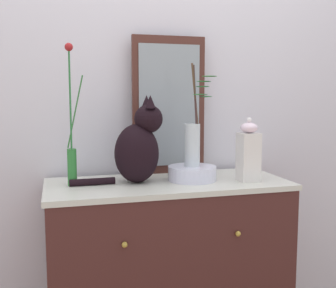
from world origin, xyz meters
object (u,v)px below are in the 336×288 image
at_px(mirror_leaning, 169,106).
at_px(bowl_porcelain, 192,173).
at_px(vase_glass_clear, 193,140).
at_px(jar_lidded_porcelain, 248,153).
at_px(cat_sitting, 138,147).
at_px(vase_slim_green, 72,146).
at_px(sideboard, 168,272).

distance_m(mirror_leaning, bowl_porcelain, 0.39).
relative_size(mirror_leaning, bowl_porcelain, 3.05).
relative_size(vase_glass_clear, jar_lidded_porcelain, 1.60).
distance_m(cat_sitting, vase_slim_green, 0.30).
bearing_deg(cat_sitting, vase_glass_clear, -5.59).
bearing_deg(vase_slim_green, bowl_porcelain, -4.18).
xyz_separation_m(mirror_leaning, vase_glass_clear, (0.06, -0.22, -0.16)).
bearing_deg(sideboard, cat_sitting, 172.19).
bearing_deg(cat_sitting, sideboard, -7.81).
bearing_deg(vase_glass_clear, jar_lidded_porcelain, -17.89).
bearing_deg(vase_slim_green, vase_glass_clear, -4.53).
relative_size(sideboard, vase_glass_clear, 2.34).
bearing_deg(bowl_porcelain, cat_sitting, 175.17).
height_order(bowl_porcelain, vase_glass_clear, vase_glass_clear).
bearing_deg(bowl_porcelain, sideboard, 178.60).
bearing_deg(jar_lidded_porcelain, cat_sitting, 168.26).
bearing_deg(vase_glass_clear, mirror_leaning, 104.57).
relative_size(vase_slim_green, bowl_porcelain, 2.73).
relative_size(sideboard, cat_sitting, 2.62).
relative_size(vase_slim_green, jar_lidded_porcelain, 2.09).
relative_size(bowl_porcelain, jar_lidded_porcelain, 0.76).
bearing_deg(cat_sitting, jar_lidded_porcelain, -11.74).
distance_m(cat_sitting, jar_lidded_porcelain, 0.52).
bearing_deg(sideboard, mirror_leaning, 73.44).
bearing_deg(vase_slim_green, cat_sitting, -3.61).
bearing_deg(cat_sitting, vase_slim_green, 176.39).
bearing_deg(jar_lidded_porcelain, mirror_leaning, 135.25).
bearing_deg(bowl_porcelain, jar_lidded_porcelain, -18.47).
xyz_separation_m(cat_sitting, vase_slim_green, (-0.30, 0.02, 0.01)).
xyz_separation_m(mirror_leaning, bowl_porcelain, (0.06, -0.22, -0.32)).
bearing_deg(mirror_leaning, vase_slim_green, -160.39).
distance_m(mirror_leaning, vase_slim_green, 0.56).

